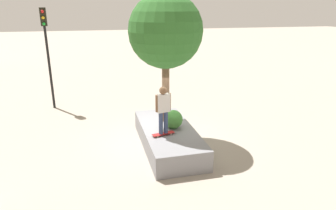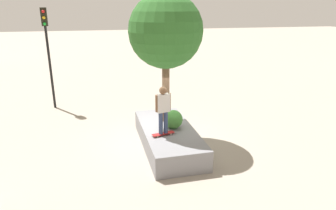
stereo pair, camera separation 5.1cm
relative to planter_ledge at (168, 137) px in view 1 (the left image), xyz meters
name	(u,v)px [view 1 (the left image)]	position (x,y,z in m)	size (l,w,h in m)	color
ground_plane	(162,141)	(0.55, 0.11, -0.37)	(120.00, 120.00, 0.00)	#9E9384
planter_ledge	(168,137)	(0.00, 0.00, 0.00)	(4.36, 1.84, 0.74)	gray
plaza_tree	(166,32)	(0.75, -0.10, 3.79)	(2.70, 2.70, 4.79)	brown
boxwood_shrub	(173,119)	(-0.03, -0.19, 0.72)	(0.69, 0.69, 0.69)	#3D7A33
skateboard	(163,134)	(-0.58, 0.31, 0.43)	(0.37, 0.83, 0.07)	#A51E1E
skateboarder	(163,107)	(-0.58, 0.31, 1.41)	(0.28, 0.56, 1.68)	navy
traffic_light_corner	(46,42)	(5.85, 4.63, 2.99)	(0.35, 0.29, 4.97)	black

